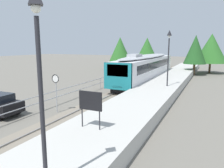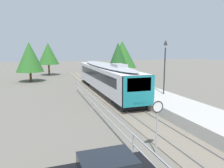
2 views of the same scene
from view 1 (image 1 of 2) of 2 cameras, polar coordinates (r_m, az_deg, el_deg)
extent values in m
plane|color=#6B665B|center=(24.91, -1.45, -0.95)|extent=(160.00, 160.00, 0.00)
cube|color=slate|center=(23.73, 5.03, -1.47)|extent=(3.20, 60.00, 0.06)
cube|color=slate|center=(23.97, 3.42, -1.16)|extent=(0.08, 60.00, 0.08)
cube|color=slate|center=(23.48, 6.68, -1.45)|extent=(0.08, 60.00, 0.08)
cube|color=silver|center=(28.96, 9.16, 4.42)|extent=(2.80, 19.14, 2.55)
cube|color=#19757F|center=(20.11, 1.53, 2.06)|extent=(2.80, 0.24, 2.55)
cube|color=black|center=(19.96, 1.45, 3.63)|extent=(2.13, 0.08, 1.12)
cube|color=black|center=(28.93, 9.18, 5.22)|extent=(2.82, 16.08, 0.92)
ellipsoid|color=#A8AAAF|center=(28.86, 9.24, 7.29)|extent=(2.69, 18.38, 0.44)
cube|color=#A8AAAF|center=(24.29, 6.07, 7.51)|extent=(1.10, 2.20, 0.36)
cube|color=#EAE5C6|center=(20.21, 1.44, -0.76)|extent=(1.00, 0.10, 0.20)
cube|color=black|center=(22.46, 3.89, -1.11)|extent=(2.24, 3.20, 0.55)
cube|color=black|center=(36.03, 12.30, 2.93)|extent=(2.24, 3.20, 0.55)
cube|color=#B7B5AD|center=(22.75, 12.75, -1.11)|extent=(3.90, 60.00, 0.90)
cylinder|color=#232328|center=(5.88, -18.22, -6.07)|extent=(0.12, 0.12, 4.60)
sphere|color=silver|center=(5.73, -19.66, 18.53)|extent=(0.24, 0.24, 0.24)
cylinder|color=#232328|center=(21.39, 14.73, 5.55)|extent=(0.12, 0.12, 4.60)
pyramid|color=#232328|center=(21.36, 15.08, 13.05)|extent=(0.34, 0.34, 0.50)
sphere|color=silver|center=(21.35, 15.04, 12.19)|extent=(0.24, 0.24, 0.24)
cylinder|color=#232328|center=(10.60, -7.95, -8.89)|extent=(0.06, 0.06, 0.90)
cylinder|color=#232328|center=(10.13, -3.33, -9.72)|extent=(0.06, 0.06, 0.90)
cube|color=black|center=(10.09, -5.78, -4.48)|extent=(1.20, 0.08, 0.90)
cylinder|color=#9EA0A5|center=(15.95, -14.57, -3.57)|extent=(0.07, 0.07, 2.20)
cylinder|color=white|center=(15.67, -14.85, 1.40)|extent=(0.60, 0.03, 0.60)
torus|color=black|center=(15.65, -14.88, 1.39)|extent=(0.61, 0.05, 0.61)
cube|color=#9EA0A5|center=(16.76, -18.03, -2.73)|extent=(0.05, 36.00, 0.05)
cube|color=#9EA0A5|center=(16.88, -17.94, -4.43)|extent=(0.05, 36.00, 0.05)
cylinder|color=#9EA0A5|center=(16.90, -17.93, -4.63)|extent=(0.06, 0.06, 1.25)
cylinder|color=#9EA0A5|center=(24.07, -3.16, 0.16)|extent=(0.06, 0.06, 1.25)
cylinder|color=#9EA0A5|center=(32.17, 4.51, 2.67)|extent=(0.06, 0.06, 1.25)
cylinder|color=black|center=(16.69, -23.91, -6.32)|extent=(0.62, 0.21, 0.62)
cylinder|color=brown|center=(41.69, 24.60, 3.90)|extent=(0.36, 0.36, 1.84)
cone|color=#286023|center=(41.52, 24.95, 8.63)|extent=(5.46, 5.46, 5.05)
cylinder|color=brown|center=(37.90, 21.02, 3.64)|extent=(0.36, 0.36, 1.89)
cone|color=#1E4C1E|center=(37.71, 21.34, 8.58)|extent=(3.61, 3.61, 4.64)
cylinder|color=brown|center=(44.05, 2.14, 4.97)|extent=(0.36, 0.36, 1.66)
cone|color=#286023|center=(43.88, 2.17, 9.23)|extent=(4.44, 4.44, 4.89)
cylinder|color=brown|center=(50.62, 9.22, 5.87)|extent=(0.36, 0.36, 2.27)
cone|color=#286023|center=(50.49, 9.33, 9.64)|extent=(4.23, 4.23, 4.38)
camera|label=2|loc=(15.71, -55.34, 7.87)|focal=34.08mm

